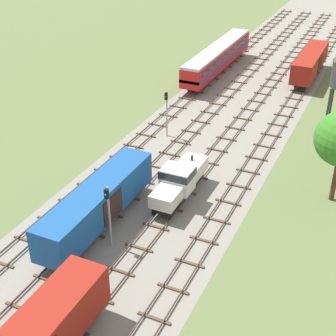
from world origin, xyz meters
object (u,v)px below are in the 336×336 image
shunter_loco_centre_left_mid (179,179)px  signal_post_nearest (167,108)px  freight_boxcar_left_near (98,202)px  signal_post_near (109,210)px  freight_boxcar_centre_far (310,62)px  passenger_coach_far_left_midfar (218,56)px

shunter_loco_centre_left_mid → signal_post_nearest: bearing=120.1°
freight_boxcar_left_near → signal_post_nearest: bearing=96.9°
signal_post_nearest → signal_post_near: (4.30, -19.58, 0.07)m
shunter_loco_centre_left_mid → freight_boxcar_centre_far: freight_boxcar_centre_far is taller
freight_boxcar_centre_far → signal_post_near: (-6.46, -45.76, 1.02)m
freight_boxcar_centre_far → signal_post_nearest: (-10.76, -26.17, 0.95)m
shunter_loco_centre_left_mid → signal_post_nearest: signal_post_nearest is taller
freight_boxcar_centre_far → signal_post_near: signal_post_near is taller
freight_boxcar_left_near → freight_boxcar_centre_far: same height
shunter_loco_centre_left_mid → signal_post_nearest: 12.92m
passenger_coach_far_left_midfar → signal_post_nearest: signal_post_nearest is taller
passenger_coach_far_left_midfar → freight_boxcar_centre_far: 13.40m
freight_boxcar_left_near → passenger_coach_far_left_midfar: size_ratio=0.64×
shunter_loco_centre_left_mid → signal_post_near: bearing=-104.2°
signal_post_nearest → signal_post_near: 20.05m
passenger_coach_far_left_midfar → signal_post_nearest: (2.15, -22.60, 0.79)m
freight_boxcar_left_near → shunter_loco_centre_left_mid: size_ratio=1.65×
passenger_coach_far_left_midfar → signal_post_near: (6.45, -42.18, 0.85)m
passenger_coach_far_left_midfar → signal_post_nearest: 22.71m
signal_post_near → signal_post_nearest: bearing=102.4°
shunter_loco_centre_left_mid → signal_post_near: (-2.15, -8.47, 1.46)m
signal_post_nearest → passenger_coach_far_left_midfar: bearing=95.4°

